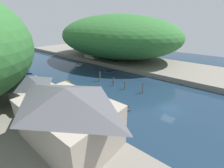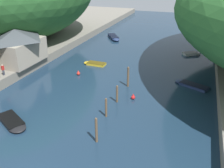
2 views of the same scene
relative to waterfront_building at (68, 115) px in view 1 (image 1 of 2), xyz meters
The scene contains 18 objects.
water_surface 30.18m from the waterfront_building, 50.23° to the left, with size 130.00×130.00×0.00m, color #192D42.
right_bank 50.43m from the waterfront_building, 27.02° to the left, with size 22.00×120.00×1.53m.
hillside_right 53.48m from the waterfront_building, 30.62° to the left, with size 40.26×56.36×18.03m.
waterfront_building is the anchor object (origin of this frame).
boathouse_shed 14.66m from the waterfront_building, 83.44° to the left, with size 6.87×8.82×5.62m.
right_bank_cottage 51.27m from the waterfront_building, 42.09° to the left, with size 5.80×6.07×5.23m.
boat_mid_channel 12.86m from the waterfront_building, ahead, with size 5.25×4.03×0.48m.
boat_open_rowboat 25.35m from the waterfront_building, 59.30° to the left, with size 4.24×1.81×0.44m.
boat_moored_right 41.48m from the waterfront_building, 75.74° to the left, with size 4.91×6.26×0.73m.
boat_cabin_cruiser 35.25m from the waterfront_building, 30.59° to the left, with size 5.42×3.60×0.41m.
boat_navy_launch 44.89m from the waterfront_building, 48.63° to the left, with size 3.98×3.24×0.47m.
mooring_post_nearest 22.27m from the waterfront_building, ahead, with size 0.27×0.27×2.88m.
mooring_post_second 22.20m from the waterfront_building, 14.43° to the left, with size 0.27×0.27×2.48m.
mooring_post_middle 23.51m from the waterfront_building, 23.58° to the left, with size 0.29×0.29×2.43m.
mooring_post_fourth 25.92m from the waterfront_building, 34.24° to the left, with size 0.32×0.32×3.15m.
channel_buoy_near 20.67m from the waterfront_building, 52.37° to the left, with size 0.56×0.56×0.85m.
channel_buoy_far 25.90m from the waterfront_building, 25.00° to the left, with size 0.56×0.56×0.84m.
person_on_quay 9.93m from the waterfront_building, 69.18° to the left, with size 0.30×0.42×1.69m.
Camera 1 is at (-28.04, -7.35, 16.56)m, focal length 24.00 mm.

